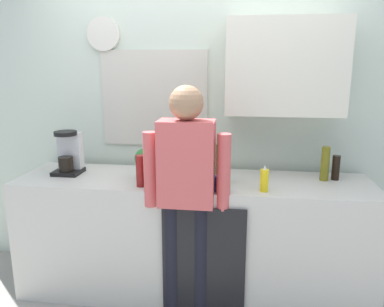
{
  "coord_description": "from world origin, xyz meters",
  "views": [
    {
      "loc": [
        0.36,
        -2.36,
        1.73
      ],
      "look_at": [
        0.0,
        0.25,
        1.11
      ],
      "focal_mm": 35.93,
      "sensor_mm": 36.0,
      "label": 1
    }
  ],
  "objects": [
    {
      "name": "cup_blue_mug",
      "position": [
        0.21,
        0.07,
        0.95
      ],
      "size": [
        0.08,
        0.08,
        0.1
      ],
      "primitive_type": "cylinder",
      "color": "#3351B2",
      "rests_on": "kitchen_counter"
    },
    {
      "name": "dish_soap",
      "position": [
        0.5,
        0.1,
        0.98
      ],
      "size": [
        0.06,
        0.06,
        0.18
      ],
      "color": "yellow",
      "rests_on": "kitchen_counter"
    },
    {
      "name": "dishwasher_panel",
      "position": [
        0.12,
        -0.03,
        0.41
      ],
      "size": [
        0.56,
        0.02,
        0.81
      ],
      "primitive_type": "cube",
      "color": "black",
      "rests_on": "ground_plane"
    },
    {
      "name": "bottle_olive_oil",
      "position": [
        0.95,
        0.4,
        1.03
      ],
      "size": [
        0.06,
        0.06,
        0.25
      ],
      "primitive_type": "cylinder",
      "color": "olive",
      "rests_on": "kitchen_counter"
    },
    {
      "name": "potted_plant",
      "position": [
        -0.35,
        0.26,
        1.03
      ],
      "size": [
        0.15,
        0.15,
        0.23
      ],
      "color": "#9E5638",
      "rests_on": "kitchen_counter"
    },
    {
      "name": "back_wall_assembly",
      "position": [
        0.08,
        0.7,
        1.36
      ],
      "size": [
        4.19,
        0.42,
        2.6
      ],
      "color": "silver",
      "rests_on": "ground_plane"
    },
    {
      "name": "bottle_dark_sauce",
      "position": [
        1.03,
        0.43,
        0.99
      ],
      "size": [
        0.06,
        0.06,
        0.18
      ],
      "primitive_type": "cylinder",
      "color": "black",
      "rests_on": "kitchen_counter"
    },
    {
      "name": "bottle_red_vinegar",
      "position": [
        -0.33,
        0.09,
        1.01
      ],
      "size": [
        0.06,
        0.06,
        0.22
      ],
      "primitive_type": "cylinder",
      "color": "maroon",
      "rests_on": "kitchen_counter"
    },
    {
      "name": "bottle_clear_soda",
      "position": [
        0.21,
        0.26,
        1.04
      ],
      "size": [
        0.09,
        0.09,
        0.28
      ],
      "primitive_type": "cylinder",
      "color": "#2D8C33",
      "rests_on": "kitchen_counter"
    },
    {
      "name": "person_at_sink",
      "position": [
        0.0,
        0.0,
        0.95
      ],
      "size": [
        0.57,
        0.22,
        1.6
      ],
      "rotation": [
        0.0,
        0.0,
        0.11
      ],
      "color": "black",
      "rests_on": "ground_plane"
    },
    {
      "name": "kitchen_counter",
      "position": [
        0.0,
        0.3,
        0.45
      ],
      "size": [
        2.59,
        0.64,
        0.9
      ],
      "primitive_type": "cube",
      "color": "beige",
      "rests_on": "ground_plane"
    },
    {
      "name": "coffee_maker",
      "position": [
        -0.97,
        0.34,
        1.05
      ],
      "size": [
        0.2,
        0.2,
        0.33
      ],
      "color": "black",
      "rests_on": "kitchen_counter"
    },
    {
      "name": "bottle_green_wine",
      "position": [
        -0.01,
        0.41,
        1.05
      ],
      "size": [
        0.07,
        0.07,
        0.3
      ],
      "primitive_type": "cylinder",
      "color": "#195923",
      "rests_on": "kitchen_counter"
    }
  ]
}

